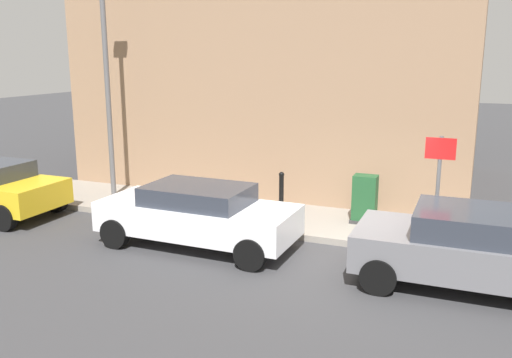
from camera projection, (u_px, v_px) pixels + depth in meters
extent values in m
plane|color=#38383A|center=(356.00, 262.00, 10.88)|extent=(80.00, 80.00, 0.00)
cube|color=gray|center=(154.00, 203.00, 14.88)|extent=(2.42, 30.00, 0.15)
cube|color=#937256|center=(293.00, 29.00, 17.63)|extent=(7.86, 11.61, 9.71)
cube|color=slate|center=(476.00, 254.00, 9.52)|extent=(1.88, 4.18, 0.67)
cube|color=#2D333D|center=(480.00, 224.00, 9.39)|extent=(1.64, 2.18, 0.47)
cylinder|color=black|center=(378.00, 277.00, 9.37)|extent=(0.23, 0.64, 0.64)
cylinder|color=black|center=(393.00, 245.00, 10.94)|extent=(0.23, 0.64, 0.64)
cube|color=silver|center=(198.00, 218.00, 11.65)|extent=(1.75, 4.29, 0.64)
cube|color=#2D333D|center=(198.00, 195.00, 11.52)|extent=(1.51, 2.18, 0.41)
cylinder|color=black|center=(115.00, 233.00, 11.62)|extent=(0.23, 0.64, 0.64)
cylinder|color=black|center=(156.00, 214.00, 13.04)|extent=(0.23, 0.64, 0.64)
cylinder|color=black|center=(250.00, 254.00, 10.40)|extent=(0.23, 0.64, 0.64)
cylinder|color=black|center=(280.00, 230.00, 11.82)|extent=(0.23, 0.64, 0.64)
cylinder|color=black|center=(4.00, 218.00, 12.75)|extent=(0.22, 0.64, 0.64)
cylinder|color=black|center=(56.00, 200.00, 14.27)|extent=(0.22, 0.64, 0.64)
cube|color=#1E4C28|center=(365.00, 199.00, 12.81)|extent=(0.40, 0.55, 1.15)
cube|color=#333333|center=(364.00, 221.00, 12.93)|extent=(0.46, 0.61, 0.08)
cylinder|color=black|center=(281.00, 194.00, 13.72)|extent=(0.12, 0.12, 0.95)
sphere|color=black|center=(282.00, 175.00, 13.60)|extent=(0.14, 0.14, 0.14)
cylinder|color=#59595B|center=(437.00, 191.00, 11.21)|extent=(0.08, 0.08, 2.30)
cube|color=white|center=(441.00, 148.00, 10.99)|extent=(0.03, 0.56, 0.40)
cube|color=red|center=(441.00, 149.00, 10.98)|extent=(0.01, 0.60, 0.44)
cylinder|color=#59595B|center=(108.00, 98.00, 14.78)|extent=(0.14, 0.14, 5.50)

